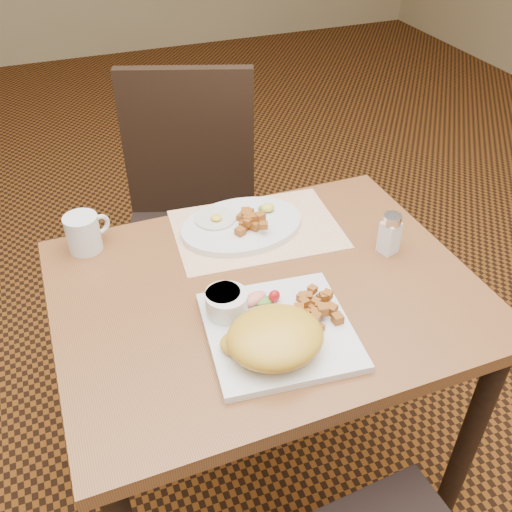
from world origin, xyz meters
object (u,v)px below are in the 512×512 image
object	(u,v)px
plate_oval	(242,226)
plate_square	(279,331)
coffee_mug	(84,233)
table	(266,323)
salt_shaker	(390,233)
chair_far	(191,210)

from	to	relation	value
plate_oval	plate_square	bearing A→B (deg)	-98.57
plate_oval	coffee_mug	xyz separation A→B (m)	(-0.37, 0.06, 0.03)
table	salt_shaker	world-z (taller)	salt_shaker
table	plate_oval	world-z (taller)	plate_oval
coffee_mug	table	bearing A→B (deg)	-39.70
plate_oval	coffee_mug	world-z (taller)	coffee_mug
chair_far	salt_shaker	distance (m)	0.77
plate_oval	coffee_mug	distance (m)	0.37
table	coffee_mug	bearing A→B (deg)	140.30
coffee_mug	salt_shaker	bearing A→B (deg)	-22.12
table	salt_shaker	xyz separation A→B (m)	(0.31, 0.02, 0.16)
plate_square	coffee_mug	bearing A→B (deg)	126.45
table	plate_oval	size ratio (longest dim) A/B	2.96
chair_far	plate_oval	distance (m)	0.50
plate_oval	salt_shaker	distance (m)	0.36
plate_square	plate_oval	bearing A→B (deg)	81.43
chair_far	coffee_mug	xyz separation A→B (m)	(-0.35, -0.38, 0.25)
chair_far	coffee_mug	bearing A→B (deg)	67.41
coffee_mug	chair_far	bearing A→B (deg)	47.89
chair_far	salt_shaker	bearing A→B (deg)	134.80
table	chair_far	world-z (taller)	chair_far
chair_far	salt_shaker	xyz separation A→B (m)	(0.31, -0.65, 0.26)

